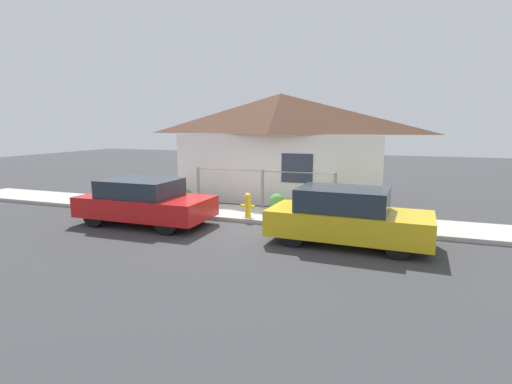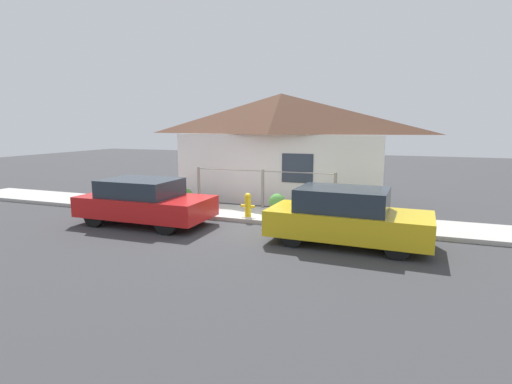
{
  "view_description": "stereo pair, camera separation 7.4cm",
  "coord_description": "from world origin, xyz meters",
  "px_view_note": "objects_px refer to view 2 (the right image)",
  "views": [
    {
      "loc": [
        4.31,
        -10.67,
        2.85
      ],
      "look_at": [
        0.3,
        0.3,
        0.9
      ],
      "focal_mm": 28.0,
      "sensor_mm": 36.0,
      "label": 1
    },
    {
      "loc": [
        4.37,
        -10.64,
        2.85
      ],
      "look_at": [
        0.3,
        0.3,
        0.9
      ],
      "focal_mm": 28.0,
      "sensor_mm": 36.0,
      "label": 2
    }
  ],
  "objects_px": {
    "car_left": "(145,201)",
    "car_right": "(346,217)",
    "potted_plant_near_hydrant": "(277,202)",
    "fire_hydrant": "(248,204)",
    "potted_plant_by_fence": "(187,195)",
    "potted_plant_corner": "(340,208)"
  },
  "relations": [
    {
      "from": "car_left",
      "to": "car_right",
      "type": "bearing_deg",
      "value": 0.3
    },
    {
      "from": "potted_plant_near_hydrant",
      "to": "car_left",
      "type": "bearing_deg",
      "value": -147.2
    },
    {
      "from": "fire_hydrant",
      "to": "potted_plant_by_fence",
      "type": "relative_size",
      "value": 1.37
    },
    {
      "from": "car_left",
      "to": "potted_plant_corner",
      "type": "distance_m",
      "value": 5.81
    },
    {
      "from": "car_right",
      "to": "potted_plant_by_fence",
      "type": "bearing_deg",
      "value": 158.22
    },
    {
      "from": "car_right",
      "to": "potted_plant_corner",
      "type": "distance_m",
      "value": 2.46
    },
    {
      "from": "car_right",
      "to": "fire_hydrant",
      "type": "height_order",
      "value": "car_right"
    },
    {
      "from": "fire_hydrant",
      "to": "potted_plant_by_fence",
      "type": "distance_m",
      "value": 3.04
    },
    {
      "from": "potted_plant_near_hydrant",
      "to": "potted_plant_by_fence",
      "type": "height_order",
      "value": "potted_plant_near_hydrant"
    },
    {
      "from": "car_right",
      "to": "potted_plant_corner",
      "type": "xyz_separation_m",
      "value": [
        -0.5,
        2.4,
        -0.28
      ]
    },
    {
      "from": "car_left",
      "to": "potted_plant_near_hydrant",
      "type": "distance_m",
      "value": 4.0
    },
    {
      "from": "car_left",
      "to": "potted_plant_near_hydrant",
      "type": "xyz_separation_m",
      "value": [
        3.36,
        2.17,
        -0.2
      ]
    },
    {
      "from": "potted_plant_by_fence",
      "to": "car_left",
      "type": "bearing_deg",
      "value": -86.71
    },
    {
      "from": "car_left",
      "to": "car_right",
      "type": "xyz_separation_m",
      "value": [
        5.79,
        0.0,
        0.0
      ]
    },
    {
      "from": "potted_plant_by_fence",
      "to": "potted_plant_corner",
      "type": "height_order",
      "value": "potted_plant_by_fence"
    },
    {
      "from": "potted_plant_near_hydrant",
      "to": "potted_plant_corner",
      "type": "distance_m",
      "value": 1.95
    },
    {
      "from": "potted_plant_by_fence",
      "to": "fire_hydrant",
      "type": "bearing_deg",
      "value": -22.65
    },
    {
      "from": "car_left",
      "to": "potted_plant_corner",
      "type": "xyz_separation_m",
      "value": [
        5.29,
        2.4,
        -0.28
      ]
    },
    {
      "from": "car_left",
      "to": "car_right",
      "type": "distance_m",
      "value": 5.79
    },
    {
      "from": "car_left",
      "to": "potted_plant_near_hydrant",
      "type": "height_order",
      "value": "car_left"
    },
    {
      "from": "car_right",
      "to": "fire_hydrant",
      "type": "relative_size",
      "value": 5.38
    },
    {
      "from": "fire_hydrant",
      "to": "potted_plant_near_hydrant",
      "type": "height_order",
      "value": "fire_hydrant"
    }
  ]
}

